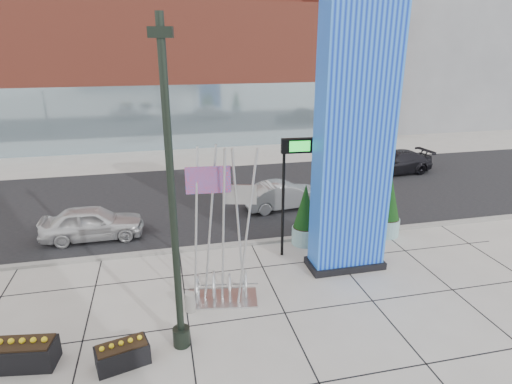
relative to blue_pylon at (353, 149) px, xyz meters
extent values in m
plane|color=#9E9991|center=(-4.06, -1.37, -4.55)|extent=(160.00, 160.00, 0.00)
cube|color=black|center=(-4.06, 8.63, -4.54)|extent=(80.00, 12.00, 0.02)
cube|color=gray|center=(-4.06, 2.63, -4.49)|extent=(80.00, 0.30, 0.12)
cube|color=#A1402E|center=(-3.06, 25.63, 0.95)|extent=(34.00, 10.00, 11.00)
cube|color=#8CA5B2|center=(-3.06, 20.83, -2.05)|extent=(34.00, 0.60, 5.00)
cube|color=slate|center=(21.94, 30.63, 4.45)|extent=(20.00, 18.00, 18.00)
cube|color=#0C2BBF|center=(0.00, 0.00, 0.16)|extent=(2.62, 1.07, 9.41)
cube|color=black|center=(0.00, 0.00, -4.42)|extent=(2.83, 1.28, 0.26)
cylinder|color=black|center=(-6.30, -3.15, -0.21)|extent=(0.20, 0.20, 8.67)
cylinder|color=black|center=(-6.30, -3.15, -4.28)|extent=(0.48, 0.48, 0.54)
cube|color=black|center=(-6.30, -3.15, 3.69)|extent=(0.58, 0.34, 0.24)
cube|color=silver|center=(-4.87, -1.18, -4.52)|extent=(2.44, 1.49, 0.06)
cylinder|color=silver|center=(-5.59, -1.39, -1.95)|extent=(0.08, 0.08, 5.19)
cylinder|color=silver|center=(-5.18, -1.02, -1.95)|extent=(0.08, 0.08, 5.19)
cylinder|color=silver|center=(-4.76, -1.28, -1.95)|extent=(0.08, 0.08, 5.19)
cylinder|color=silver|center=(-4.30, -0.97, -1.95)|extent=(0.08, 0.08, 5.19)
cylinder|color=silver|center=(-4.04, -1.44, -1.95)|extent=(0.08, 0.08, 5.19)
torus|color=silver|center=(-5.65, -1.28, -4.05)|extent=(0.22, 0.94, 0.95)
torus|color=silver|center=(-5.13, -1.08, -4.05)|extent=(0.22, 0.94, 0.95)
torus|color=silver|center=(-4.61, -1.28, -4.05)|extent=(0.22, 0.94, 0.95)
torus|color=silver|center=(-4.09, -1.08, -4.05)|extent=(0.22, 0.94, 0.95)
cube|color=red|center=(-5.18, -1.18, -0.39)|extent=(1.35, 0.17, 0.83)
cube|color=silver|center=(-4.24, -1.08, -0.91)|extent=(1.02, 0.32, 0.62)
cylinder|color=gray|center=(-5.93, -1.58, -4.23)|extent=(0.32, 0.32, 0.63)
cylinder|color=black|center=(-2.06, 1.43, -2.21)|extent=(0.11, 0.11, 4.67)
cube|color=black|center=(-1.06, 1.43, -0.10)|extent=(2.23, 0.34, 0.56)
cube|color=#19D833|center=(-1.50, 1.31, -0.10)|extent=(0.78, 0.07, 0.39)
cylinder|color=#89B7B9|center=(2.94, 2.23, -4.16)|extent=(1.10, 1.10, 0.77)
cylinder|color=black|center=(2.94, 2.23, -3.78)|extent=(1.01, 1.01, 0.07)
cone|color=black|center=(2.94, 2.23, -2.79)|extent=(0.99, 0.99, 1.98)
cylinder|color=#89B7B9|center=(-0.86, 2.23, -4.18)|extent=(1.05, 1.05, 0.73)
cylinder|color=black|center=(-0.86, 2.23, -3.81)|extent=(0.97, 0.97, 0.06)
cone|color=black|center=(-0.86, 2.23, -2.87)|extent=(0.94, 0.94, 1.89)
cylinder|color=#89B7B9|center=(-0.26, 2.23, -4.16)|extent=(1.10, 1.10, 0.77)
cylinder|color=black|center=(-0.26, 2.23, -3.78)|extent=(1.01, 1.01, 0.07)
cone|color=black|center=(-0.26, 2.23, -2.79)|extent=(0.99, 0.99, 1.98)
cube|color=black|center=(-10.33, -3.06, -4.22)|extent=(1.65, 0.99, 0.66)
cube|color=black|center=(-10.33, -3.06, -3.86)|extent=(1.52, 0.87, 0.07)
cube|color=black|center=(-7.86, -3.59, -4.26)|extent=(1.47, 0.99, 0.57)
cube|color=black|center=(-7.86, -3.59, -3.95)|extent=(1.35, 0.88, 0.06)
imported|color=silver|center=(-9.58, 4.70, -3.83)|extent=(4.23, 1.71, 1.44)
imported|color=#96999D|center=(-0.57, 6.33, -3.86)|extent=(4.31, 1.96, 1.37)
imported|color=black|center=(8.16, 10.69, -3.83)|extent=(5.16, 2.51, 1.44)
camera|label=1|loc=(-6.49, -13.29, 3.47)|focal=30.00mm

